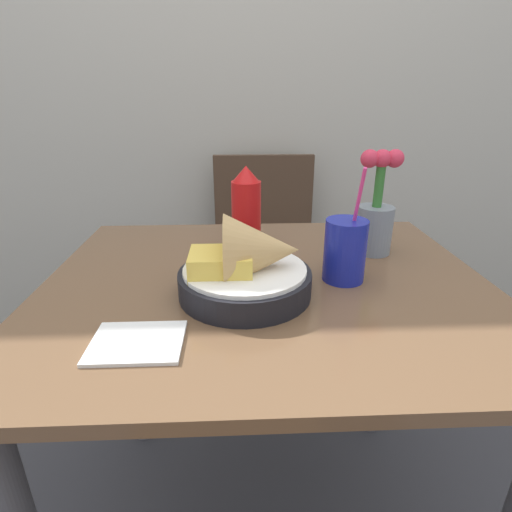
{
  "coord_description": "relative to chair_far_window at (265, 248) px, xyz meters",
  "views": [
    {
      "loc": [
        -0.06,
        -0.74,
        1.1
      ],
      "look_at": [
        -0.02,
        -0.02,
        0.8
      ],
      "focal_mm": 28.0,
      "sensor_mm": 36.0,
      "label": 1
    }
  ],
  "objects": [
    {
      "name": "dining_table",
      "position": [
        -0.05,
        -0.77,
        0.1
      ],
      "size": [
        0.91,
        0.76,
        0.74
      ],
      "color": "brown",
      "rests_on": "ground_plane"
    },
    {
      "name": "napkin",
      "position": [
        -0.26,
        -0.99,
        0.23
      ],
      "size": [
        0.14,
        0.11,
        0.01
      ],
      "color": "white",
      "rests_on": "dining_table"
    },
    {
      "name": "chair_far_window",
      "position": [
        0.0,
        0.0,
        0.0
      ],
      "size": [
        0.4,
        0.4,
        0.87
      ],
      "color": "#473323",
      "rests_on": "ground_plane"
    },
    {
      "name": "wall_window",
      "position": [
        -0.05,
        0.22,
        0.79
      ],
      "size": [
        7.0,
        0.06,
        2.6
      ],
      "color": "#B7B2A3",
      "rests_on": "ground_plane"
    },
    {
      "name": "drink_cup",
      "position": [
        0.11,
        -0.77,
        0.29
      ],
      "size": [
        0.08,
        0.08,
        0.23
      ],
      "color": "#192399",
      "rests_on": "dining_table"
    },
    {
      "name": "food_basket",
      "position": [
        -0.08,
        -0.83,
        0.28
      ],
      "size": [
        0.25,
        0.25,
        0.16
      ],
      "color": "black",
      "rests_on": "dining_table"
    },
    {
      "name": "flower_vase",
      "position": [
        0.22,
        -0.63,
        0.32
      ],
      "size": [
        0.1,
        0.08,
        0.24
      ],
      "color": "gray",
      "rests_on": "dining_table"
    },
    {
      "name": "ketchup_bottle",
      "position": [
        -0.08,
        -0.57,
        0.32
      ],
      "size": [
        0.07,
        0.07,
        0.2
      ],
      "color": "red",
      "rests_on": "dining_table"
    }
  ]
}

